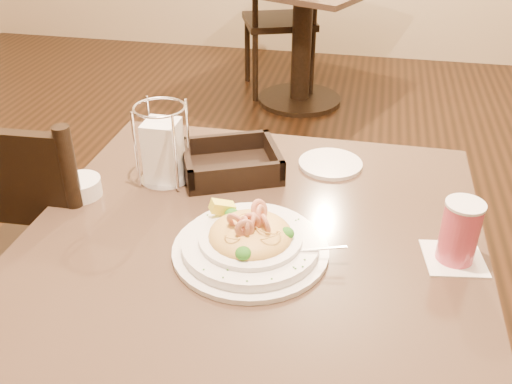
% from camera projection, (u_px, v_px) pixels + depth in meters
% --- Properties ---
extents(main_table, '(0.90, 0.90, 0.75)m').
position_uv_depth(main_table, '(254.00, 318.00, 1.26)').
color(main_table, black).
rests_on(main_table, ground).
extents(background_table, '(1.19, 1.19, 0.75)m').
position_uv_depth(background_table, '(303.00, 21.00, 3.38)').
color(background_table, black).
rests_on(background_table, ground).
extents(dining_chair_near, '(0.44, 0.44, 0.93)m').
position_uv_depth(dining_chair_near, '(48.00, 252.00, 1.49)').
color(dining_chair_near, black).
rests_on(dining_chair_near, ground).
extents(dining_chair_far, '(0.54, 0.54, 0.93)m').
position_uv_depth(dining_chair_far, '(281.00, 16.00, 3.53)').
color(dining_chair_far, black).
rests_on(dining_chair_far, ground).
extents(pasta_bowl, '(0.33, 0.30, 0.09)m').
position_uv_depth(pasta_bowl, '(250.00, 240.00, 1.07)').
color(pasta_bowl, white).
rests_on(pasta_bowl, main_table).
extents(drink_glass, '(0.12, 0.12, 0.12)m').
position_uv_depth(drink_glass, '(460.00, 232.00, 1.03)').
color(drink_glass, white).
rests_on(drink_glass, main_table).
extents(bread_basket, '(0.27, 0.25, 0.06)m').
position_uv_depth(bread_basket, '(231.00, 164.00, 1.33)').
color(bread_basket, black).
rests_on(bread_basket, main_table).
extents(napkin_caddy, '(0.12, 0.12, 0.18)m').
position_uv_depth(napkin_caddy, '(163.00, 149.00, 1.27)').
color(napkin_caddy, silver).
rests_on(napkin_caddy, main_table).
extents(side_plate, '(0.17, 0.17, 0.01)m').
position_uv_depth(side_plate, '(330.00, 164.00, 1.37)').
color(side_plate, white).
rests_on(side_plate, main_table).
extents(butter_ramekin, '(0.11, 0.11, 0.04)m').
position_uv_depth(butter_ramekin, '(81.00, 187.00, 1.25)').
color(butter_ramekin, white).
rests_on(butter_ramekin, main_table).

